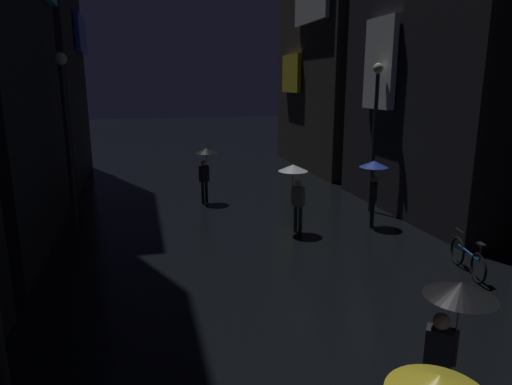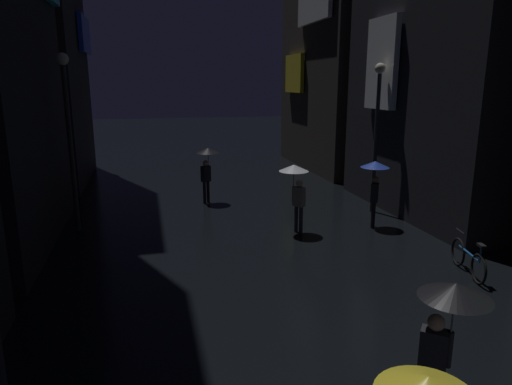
{
  "view_description": "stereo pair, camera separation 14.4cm",
  "coord_description": "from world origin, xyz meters",
  "px_view_note": "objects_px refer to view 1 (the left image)",
  "views": [
    {
      "loc": [
        -2.95,
        -0.98,
        4.53
      ],
      "look_at": [
        0.0,
        10.52,
        1.66
      ],
      "focal_mm": 32.0,
      "sensor_mm": 36.0,
      "label": 1
    },
    {
      "loc": [
        -2.81,
        -1.01,
        4.53
      ],
      "look_at": [
        0.0,
        10.52,
        1.66
      ],
      "focal_mm": 32.0,
      "sensor_mm": 36.0,
      "label": 2
    }
  ],
  "objects_px": {
    "pedestrian_near_crossing_clear": "(295,179)",
    "streetlamp_left_far": "(67,123)",
    "pedestrian_foreground_right_black": "(206,160)",
    "pedestrian_foreground_left_black": "(453,315)",
    "bicycle_parked_at_storefront": "(468,258)",
    "pedestrian_far_right_blue": "(374,175)",
    "streetlamp_right_far": "(375,120)"
  },
  "relations": [
    {
      "from": "pedestrian_foreground_left_black",
      "to": "pedestrian_foreground_right_black",
      "type": "bearing_deg",
      "value": 96.02
    },
    {
      "from": "pedestrian_far_right_blue",
      "to": "pedestrian_near_crossing_clear",
      "type": "bearing_deg",
      "value": 179.33
    },
    {
      "from": "pedestrian_foreground_right_black",
      "to": "pedestrian_near_crossing_clear",
      "type": "xyz_separation_m",
      "value": [
        2.1,
        -4.23,
        0.0
      ]
    },
    {
      "from": "pedestrian_near_crossing_clear",
      "to": "pedestrian_far_right_blue",
      "type": "relative_size",
      "value": 1.0
    },
    {
      "from": "pedestrian_foreground_right_black",
      "to": "streetlamp_left_far",
      "type": "height_order",
      "value": "streetlamp_left_far"
    },
    {
      "from": "pedestrian_foreground_right_black",
      "to": "streetlamp_right_far",
      "type": "relative_size",
      "value": 0.41
    },
    {
      "from": "pedestrian_foreground_left_black",
      "to": "bicycle_parked_at_storefront",
      "type": "bearing_deg",
      "value": 48.27
    },
    {
      "from": "pedestrian_foreground_right_black",
      "to": "pedestrian_near_crossing_clear",
      "type": "bearing_deg",
      "value": -63.57
    },
    {
      "from": "streetlamp_right_far",
      "to": "pedestrian_near_crossing_clear",
      "type": "bearing_deg",
      "value": -155.53
    },
    {
      "from": "bicycle_parked_at_storefront",
      "to": "streetlamp_right_far",
      "type": "height_order",
      "value": "streetlamp_right_far"
    },
    {
      "from": "pedestrian_foreground_right_black",
      "to": "streetlamp_right_far",
      "type": "bearing_deg",
      "value": -25.63
    },
    {
      "from": "streetlamp_right_far",
      "to": "pedestrian_far_right_blue",
      "type": "bearing_deg",
      "value": -117.3
    },
    {
      "from": "pedestrian_foreground_left_black",
      "to": "streetlamp_left_far",
      "type": "distance_m",
      "value": 11.75
    },
    {
      "from": "pedestrian_foreground_left_black",
      "to": "bicycle_parked_at_storefront",
      "type": "relative_size",
      "value": 1.19
    },
    {
      "from": "pedestrian_foreground_right_black",
      "to": "pedestrian_foreground_left_black",
      "type": "distance_m",
      "value": 12.65
    },
    {
      "from": "pedestrian_near_crossing_clear",
      "to": "pedestrian_far_right_blue",
      "type": "bearing_deg",
      "value": -0.67
    },
    {
      "from": "pedestrian_far_right_blue",
      "to": "streetlamp_right_far",
      "type": "relative_size",
      "value": 0.41
    },
    {
      "from": "pedestrian_foreground_right_black",
      "to": "pedestrian_foreground_left_black",
      "type": "height_order",
      "value": "same"
    },
    {
      "from": "pedestrian_near_crossing_clear",
      "to": "streetlamp_right_far",
      "type": "distance_m",
      "value": 4.11
    },
    {
      "from": "pedestrian_foreground_right_black",
      "to": "streetlamp_right_far",
      "type": "distance_m",
      "value": 6.36
    },
    {
      "from": "streetlamp_left_far",
      "to": "streetlamp_right_far",
      "type": "distance_m",
      "value": 10.0
    },
    {
      "from": "pedestrian_foreground_right_black",
      "to": "streetlamp_right_far",
      "type": "height_order",
      "value": "streetlamp_right_far"
    },
    {
      "from": "pedestrian_far_right_blue",
      "to": "streetlamp_left_far",
      "type": "relative_size",
      "value": 0.39
    },
    {
      "from": "bicycle_parked_at_storefront",
      "to": "streetlamp_right_far",
      "type": "xyz_separation_m",
      "value": [
        0.4,
        5.63,
        2.87
      ]
    },
    {
      "from": "pedestrian_near_crossing_clear",
      "to": "pedestrian_foreground_left_black",
      "type": "height_order",
      "value": "same"
    },
    {
      "from": "pedestrian_foreground_right_black",
      "to": "pedestrian_far_right_blue",
      "type": "bearing_deg",
      "value": -42.05
    },
    {
      "from": "pedestrian_foreground_left_black",
      "to": "bicycle_parked_at_storefront",
      "type": "xyz_separation_m",
      "value": [
        3.82,
        4.29,
        -1.28
      ]
    },
    {
      "from": "bicycle_parked_at_storefront",
      "to": "pedestrian_foreground_left_black",
      "type": "bearing_deg",
      "value": -131.73
    },
    {
      "from": "pedestrian_far_right_blue",
      "to": "streetlamp_left_far",
      "type": "distance_m",
      "value": 9.5
    },
    {
      "from": "streetlamp_right_far",
      "to": "bicycle_parked_at_storefront",
      "type": "bearing_deg",
      "value": -94.1
    },
    {
      "from": "pedestrian_near_crossing_clear",
      "to": "streetlamp_left_far",
      "type": "distance_m",
      "value": 6.99
    },
    {
      "from": "pedestrian_near_crossing_clear",
      "to": "streetlamp_left_far",
      "type": "relative_size",
      "value": 0.39
    }
  ]
}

